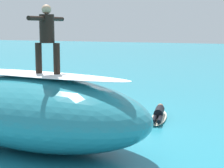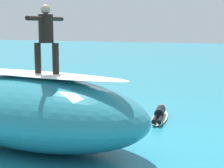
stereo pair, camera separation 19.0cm
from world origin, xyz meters
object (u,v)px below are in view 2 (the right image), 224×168
object	(u,v)px
surfboard_riding	(47,75)
surfer_paddling	(160,113)
surfer_riding	(46,34)
surfboard_paddling	(160,118)

from	to	relation	value
surfboard_riding	surfer_paddling	bearing A→B (deg)	-113.74
surfer_riding	surfer_paddling	size ratio (longest dim) A/B	0.96
surfboard_paddling	surfboard_riding	bearing A→B (deg)	147.80
surfboard_riding	surfer_riding	distance (m)	1.00
surfer_paddling	surfboard_paddling	bearing A→B (deg)	0.00
surfer_paddling	surfboard_riding	bearing A→B (deg)	146.88
surfer_paddling	surfer_riding	bearing A→B (deg)	146.88
surfer_riding	surfboard_paddling	size ratio (longest dim) A/B	0.72
surfboard_paddling	surfer_paddling	world-z (taller)	surfer_paddling
surfer_riding	surfer_paddling	distance (m)	5.13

